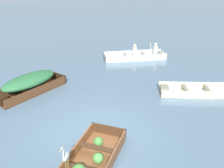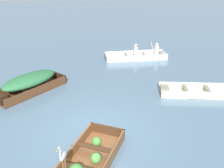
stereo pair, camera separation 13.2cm
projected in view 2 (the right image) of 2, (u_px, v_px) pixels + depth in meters
name	position (u px, v px, depth m)	size (l,w,h in m)	color
ground_plane	(94.00, 133.00, 8.19)	(80.00, 80.00, 0.00)	slate
dinghy_wooden_brown_foreground	(86.00, 164.00, 6.68)	(2.33, 3.19, 0.43)	brown
skiff_cream_near_moored	(193.00, 92.00, 10.73)	(3.23, 1.45, 0.34)	beige
skiff_dark_varnish_mid_moored	(29.00, 82.00, 10.83)	(2.99, 3.06, 0.80)	#4C2D19
rowboat_white_with_crew	(139.00, 56.00, 15.06)	(3.76, 2.27, 0.92)	white
heron_on_dinghy	(63.00, 156.00, 5.89)	(0.23, 0.45, 0.84)	olive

